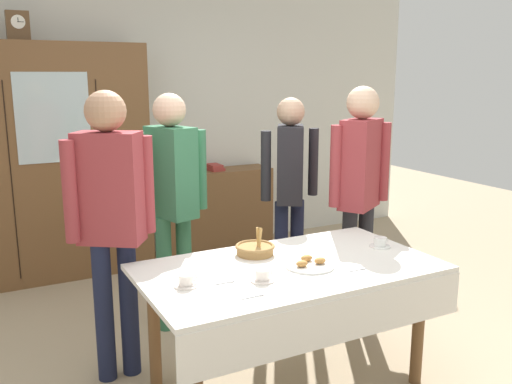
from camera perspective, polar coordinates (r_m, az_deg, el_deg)
ground_plane at (r=3.62m, az=1.54°, el=-17.95°), size 12.00×12.00×0.00m
back_wall at (r=5.62m, az=-11.76°, el=7.16°), size 6.40×0.10×2.70m
dining_table at (r=3.16m, az=3.71°, el=-9.61°), size 1.68×0.94×0.75m
wall_cabinet at (r=5.18m, az=-20.30°, el=2.82°), size 1.65×0.46×2.08m
mantel_clock at (r=5.12m, az=-23.49°, el=15.54°), size 0.18×0.11×0.24m
bookshelf_low at (r=5.76m, az=-4.25°, el=-1.87°), size 1.19×0.35×0.84m
book_stack at (r=5.67m, az=-4.32°, el=2.56°), size 0.16×0.22×0.06m
tea_cup_front_edge at (r=2.86m, az=-7.24°, el=-9.17°), size 0.13×0.13×0.06m
tea_cup_mid_left at (r=2.91m, az=0.69°, el=-8.72°), size 0.13×0.13×0.06m
tea_cup_near_left at (r=3.54m, az=12.76°, el=-5.15°), size 0.13×0.13×0.06m
bread_basket at (r=3.31m, az=-0.09°, el=-5.92°), size 0.24×0.24×0.16m
pastry_plate at (r=3.14m, az=5.60°, el=-7.46°), size 0.28×0.28×0.05m
spoon_near_left at (r=2.73m, az=0.07°, el=-10.73°), size 0.12×0.02×0.01m
spoon_far_right at (r=3.12m, az=10.71°, el=-7.89°), size 0.12×0.02×0.01m
spoon_near_right at (r=2.90m, az=-2.94°, el=-9.32°), size 0.12×0.02×0.01m
person_behind_table_left at (r=4.40m, az=3.54°, el=1.40°), size 0.52×0.41×1.64m
person_near_right_end at (r=3.27m, az=-14.83°, el=-1.60°), size 0.52×0.37×1.73m
person_by_cabinet at (r=3.86m, az=-8.72°, el=0.34°), size 0.52×0.40×1.69m
person_beside_shelf at (r=4.05m, az=10.72°, el=1.25°), size 0.52×0.36×1.73m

